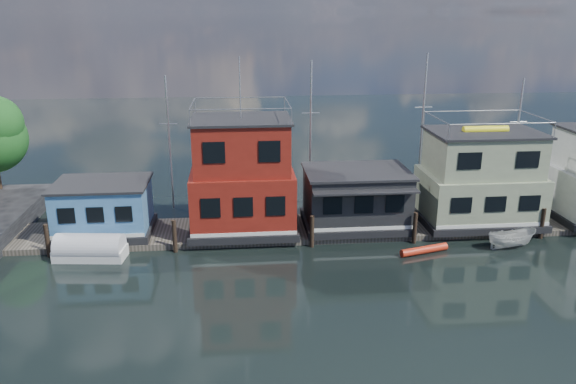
{
  "coord_description": "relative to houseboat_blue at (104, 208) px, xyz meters",
  "views": [
    {
      "loc": [
        -8.77,
        -25.1,
        14.99
      ],
      "look_at": [
        -5.34,
        12.0,
        3.0
      ],
      "focal_mm": 35.0,
      "sensor_mm": 36.0,
      "label": 1
    }
  ],
  "objects": [
    {
      "name": "dock",
      "position": [
        18.0,
        0.0,
        -2.01
      ],
      "size": [
        48.0,
        5.0,
        0.4
      ],
      "primitive_type": "cube",
      "color": "#595147",
      "rests_on": "ground"
    },
    {
      "name": "houseboat_green",
      "position": [
        26.5,
        0.0,
        1.34
      ],
      "size": [
        8.4,
        5.9,
        7.03
      ],
      "color": "black",
      "rests_on": "dock"
    },
    {
      "name": "red_kayak",
      "position": [
        21.13,
        -4.53,
        -1.96
      ],
      "size": [
        3.4,
        1.4,
        0.5
      ],
      "primitive_type": "cylinder",
      "rotation": [
        0.0,
        1.57,
        0.28
      ],
      "color": "red",
      "rests_on": "ground"
    },
    {
      "name": "pilings",
      "position": [
        17.67,
        -2.8,
        -1.11
      ],
      "size": [
        42.28,
        0.28,
        2.2
      ],
      "color": "#2D2116",
      "rests_on": "ground"
    },
    {
      "name": "houseboat_dark",
      "position": [
        17.5,
        -0.02,
        0.21
      ],
      "size": [
        7.4,
        6.1,
        4.06
      ],
      "color": "black",
      "rests_on": "dock"
    },
    {
      "name": "houseboat_blue",
      "position": [
        0.0,
        0.0,
        0.0
      ],
      "size": [
        6.4,
        4.9,
        3.66
      ],
      "color": "black",
      "rests_on": "dock"
    },
    {
      "name": "ground",
      "position": [
        18.0,
        -12.0,
        -2.21
      ],
      "size": [
        160.0,
        160.0,
        0.0
      ],
      "primitive_type": "plane",
      "color": "black",
      "rests_on": "ground"
    },
    {
      "name": "tarp_runabout",
      "position": [
        -0.27,
        -3.37,
        -1.54
      ],
      "size": [
        4.56,
        2.23,
        1.78
      ],
      "rotation": [
        0.0,
        0.0,
        -0.11
      ],
      "color": "silver",
      "rests_on": "ground"
    },
    {
      "name": "motorboat",
      "position": [
        27.15,
        -4.22,
        -1.55
      ],
      "size": [
        3.51,
        1.63,
        1.31
      ],
      "primitive_type": "imported",
      "rotation": [
        0.0,
        0.0,
        1.68
      ],
      "color": "beige",
      "rests_on": "ground"
    },
    {
      "name": "background_masts",
      "position": [
        22.76,
        6.0,
        3.35
      ],
      "size": [
        36.4,
        0.16,
        12.0
      ],
      "color": "silver",
      "rests_on": "ground"
    },
    {
      "name": "houseboat_red",
      "position": [
        9.5,
        0.0,
        1.9
      ],
      "size": [
        7.4,
        5.9,
        11.86
      ],
      "color": "black",
      "rests_on": "dock"
    }
  ]
}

